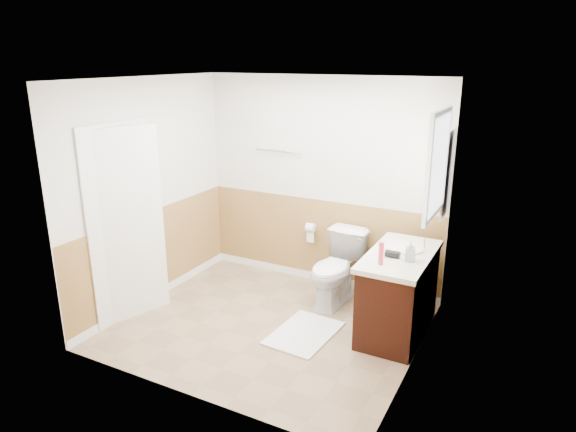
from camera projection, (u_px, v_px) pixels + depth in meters
The scene contains 32 objects.
floor at pixel (269, 326), 5.36m from camera, with size 3.00×3.00×0.00m, color #8C7051.
ceiling at pixel (265, 79), 4.61m from camera, with size 3.00×3.00×0.00m, color white.
wall_back at pixel (321, 183), 6.09m from camera, with size 3.00×3.00×0.00m, color silver.
wall_front at pixel (182, 256), 3.89m from camera, with size 3.00×3.00×0.00m, color silver.
wall_left at pixel (149, 193), 5.65m from camera, with size 3.00×3.00×0.00m, color silver.
wall_right at pixel (421, 235), 4.33m from camera, with size 3.00×3.00×0.00m, color silver.
wainscot_back at pixel (320, 243), 6.30m from camera, with size 3.00×3.00×0.00m, color #A17540.
wainscot_front at pixel (189, 342), 4.12m from camera, with size 3.00×3.00×0.00m, color #A17540.
wainscot_left at pixel (155, 257), 5.87m from camera, with size 2.60×2.60×0.00m, color #A17540.
wainscot_right at pixel (413, 315), 4.56m from camera, with size 2.60×2.60×0.00m, color #A17540.
toilet at pixel (336, 269), 5.77m from camera, with size 0.46×0.80×0.82m, color white.
bath_mat at pixel (304, 333), 5.20m from camera, with size 0.55×0.80×0.02m, color white.
vanity_cabinet at pixel (398, 296), 5.14m from camera, with size 0.55×1.10×0.80m, color black.
vanity_knob_left at pixel (367, 280), 5.14m from camera, with size 0.03×0.03×0.03m, color white.
vanity_knob_right at pixel (373, 273), 5.31m from camera, with size 0.03×0.03×0.03m, color white.
countertop at pixel (400, 256), 5.02m from camera, with size 0.60×1.15×0.05m, color white.
sink_basin at pixel (405, 248), 5.13m from camera, with size 0.36×0.36×0.02m, color white.
faucet at pixel (424, 245), 5.03m from camera, with size 0.02×0.02×0.14m, color silver.
lotion_bottle at pixel (381, 253), 4.72m from camera, with size 0.05×0.05×0.22m, color #D93850.
soap_dispenser at pixel (410, 251), 4.81m from camera, with size 0.09×0.09×0.20m, color #9298A5.
hair_dryer_body at pixel (393, 254), 4.91m from camera, with size 0.07×0.07×0.14m, color black.
hair_dryer_handle at pixel (390, 256), 4.95m from camera, with size 0.03×0.03×0.07m, color black.
mirror_panel at pixel (447, 175), 5.18m from camera, with size 0.02×0.35×0.90m, color silver.
window_frame at pixel (438, 164), 4.69m from camera, with size 0.04×0.80×1.00m, color white.
window_glass at pixel (439, 165), 4.68m from camera, with size 0.01×0.70×0.90m, color white.
door at pixel (128, 226), 5.29m from camera, with size 0.05×0.80×2.04m, color white.
door_frame at pixel (123, 224), 5.32m from camera, with size 0.02×0.92×2.10m, color white.
door_knob at pixel (155, 224), 5.57m from camera, with size 0.06×0.06×0.06m, color silver.
towel_bar at pixel (278, 151), 6.18m from camera, with size 0.02×0.02×0.62m, color silver.
tp_holder_bar at pixel (310, 228), 6.24m from camera, with size 0.02×0.02×0.14m, color silver.
tp_roll at pixel (310, 228), 6.24m from camera, with size 0.11×0.11×0.10m, color white.
tp_sheet at pixel (310, 236), 6.27m from camera, with size 0.10×0.01×0.16m, color white.
Camera 1 is at (2.38, -4.14, 2.70)m, focal length 31.98 mm.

